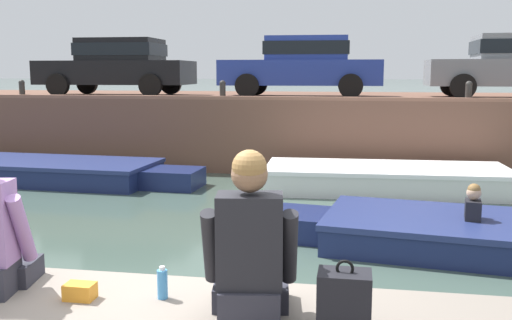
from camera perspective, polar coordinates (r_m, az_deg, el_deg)
ground_plane at (r=8.68m, az=1.70°, el=-7.10°), size 400.00×400.00×0.00m
far_quay_wall at (r=16.08m, az=5.60°, el=3.36°), size 60.00×6.00×1.74m
far_wall_coping at (r=13.15m, az=4.72°, el=6.16°), size 60.00×0.24×0.08m
boat_moored_west_navy at (r=13.39m, az=-20.77°, el=-1.01°), size 6.85×2.17×0.47m
boat_moored_central_white at (r=11.80m, az=13.98°, el=-1.86°), size 5.77×2.06×0.50m
car_leftmost_black at (r=16.40m, az=-13.63°, el=9.27°), size 4.18×2.00×1.54m
car_left_inner_blue at (r=15.13m, az=4.72°, el=9.55°), size 4.20×2.07×1.54m
mooring_bollard_west at (r=15.59m, az=-22.37°, el=6.67°), size 0.15×0.15×0.45m
mooring_bollard_mid at (r=13.58m, az=-3.36°, el=7.10°), size 0.15×0.15×0.45m
mooring_bollard_east at (r=13.45m, az=20.50°, el=6.55°), size 0.15×0.15×0.45m
person_seated_right at (r=3.22m, az=-0.61°, el=-9.36°), size 0.56×0.57×0.97m
bottle_drink at (r=3.61m, az=-9.34°, el=-12.11°), size 0.06×0.06×0.20m
backpack_on_ledge at (r=3.14m, az=8.80°, el=-13.95°), size 0.28×0.24×0.41m
snack_bag at (r=3.73m, az=-17.19°, el=-12.44°), size 0.18×0.12×0.10m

